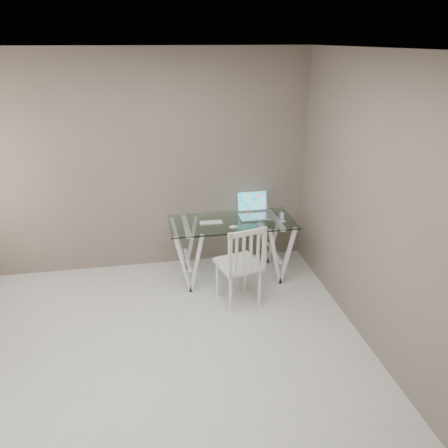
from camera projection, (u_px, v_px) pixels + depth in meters
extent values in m
plane|color=beige|center=(164.00, 383.00, 3.81)|extent=(4.50, 4.50, 0.00)
cube|color=white|center=(141.00, 50.00, 2.75)|extent=(4.00, 4.50, 0.02)
cube|color=#706358|center=(148.00, 165.00, 5.32)|extent=(4.00, 0.02, 2.70)
cube|color=#706358|center=(398.00, 225.00, 3.61)|extent=(0.02, 4.50, 2.70)
cube|color=silver|center=(232.00, 222.00, 5.23)|extent=(1.50, 0.70, 0.01)
cube|color=silver|center=(187.00, 254.00, 5.29)|extent=(0.24, 0.62, 0.72)
cube|color=silver|center=(275.00, 247.00, 5.47)|extent=(0.24, 0.62, 0.72)
cube|color=silver|center=(239.00, 264.00, 4.82)|extent=(0.53, 0.53, 0.04)
cylinder|color=silver|center=(231.00, 295.00, 4.70)|extent=(0.04, 0.04, 0.45)
cylinder|color=silver|center=(260.00, 288.00, 4.83)|extent=(0.04, 0.04, 0.45)
cylinder|color=silver|center=(217.00, 279.00, 5.00)|extent=(0.04, 0.04, 0.45)
cylinder|color=silver|center=(245.00, 273.00, 5.13)|extent=(0.04, 0.04, 0.45)
cube|color=silver|center=(247.00, 252.00, 4.55)|extent=(0.44, 0.14, 0.49)
cube|color=silver|center=(255.00, 216.00, 5.36)|extent=(0.40, 0.28, 0.02)
cube|color=#19D899|center=(252.00, 201.00, 5.47)|extent=(0.40, 0.09, 0.26)
cube|color=silver|center=(211.00, 222.00, 5.19)|extent=(0.29, 0.12, 0.01)
ellipsoid|color=white|center=(234.00, 227.00, 5.04)|extent=(0.10, 0.06, 0.03)
cube|color=white|center=(282.00, 221.00, 5.24)|extent=(0.06, 0.06, 0.01)
cube|color=black|center=(282.00, 216.00, 5.22)|extent=(0.05, 0.03, 0.10)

